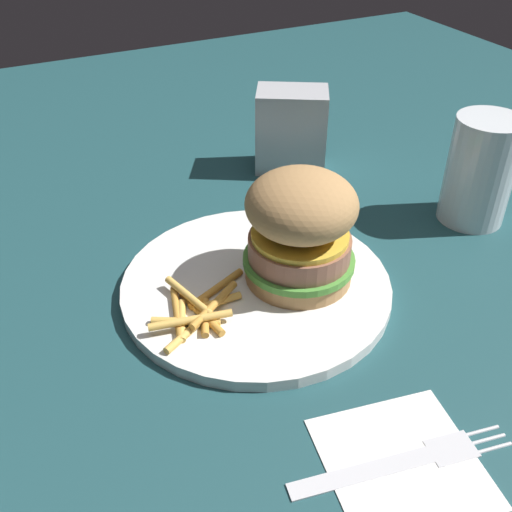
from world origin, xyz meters
The scene contains 8 objects.
ground_plane centered at (0.00, 0.00, 0.00)m, with size 1.60×1.60×0.00m, color #1E474C.
plate centered at (0.01, -0.02, 0.01)m, with size 0.26×0.26×0.01m, color white.
sandwich centered at (0.02, 0.02, 0.07)m, with size 0.11×0.11×0.11m.
fries_pile centered at (0.03, -0.09, 0.02)m, with size 0.09×0.11×0.01m.
napkin centered at (0.23, -0.01, 0.00)m, with size 0.11×0.11×0.00m, color white.
fork centered at (0.23, -0.01, 0.00)m, with size 0.05×0.17×0.00m.
drink_glass centered at (0.00, 0.27, 0.05)m, with size 0.07×0.07×0.12m.
napkin_dispenser centered at (-0.21, 0.14, 0.05)m, with size 0.09×0.06×0.11m, color #B7BABF.
Camera 1 is at (0.42, -0.22, 0.37)m, focal length 41.75 mm.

